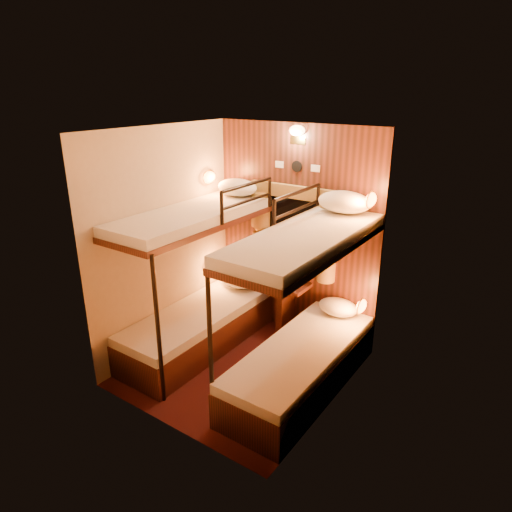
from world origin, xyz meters
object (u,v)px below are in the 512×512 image
Objects in this scene: bunk_left at (198,301)px; table at (286,302)px; bottle_left at (286,273)px; bunk_right at (302,336)px; bottle_right at (294,276)px.

bunk_left reaches higher than table.
bunk_left is 7.98× the size of bottle_left.
bunk_right is 7.98× the size of bottle_left.
bottle_left is at bearing 53.06° from bunk_left.
bunk_left is 1.02m from table.
bunk_right is at bearing -50.33° from table.
bunk_left is at bearing -129.67° from table.
bottle_right is at bearing 124.99° from bunk_right.
bunk_right is 1.08m from bottle_left.
bunk_left is at bearing 180.00° from bunk_right.
table is 2.75× the size of bottle_left.
bunk_left is 2.90× the size of table.
bottle_left is 0.95× the size of bottle_right.
bottle_right reaches higher than table.
table is 2.62× the size of bottle_right.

